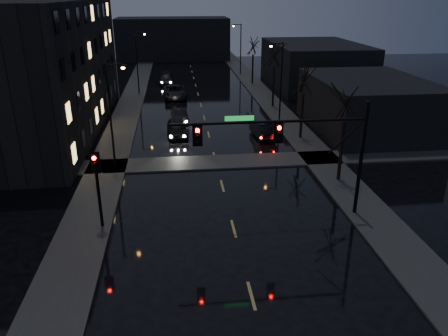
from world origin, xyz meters
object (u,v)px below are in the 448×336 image
object	(u,v)px
oncoming_car_a	(177,128)
oncoming_car_b	(180,116)
lead_car	(263,130)
oncoming_car_c	(175,92)
oncoming_car_d	(166,79)

from	to	relation	value
oncoming_car_a	oncoming_car_b	world-z (taller)	oncoming_car_a
lead_car	oncoming_car_a	bearing A→B (deg)	-14.77
oncoming_car_a	oncoming_car_c	bearing A→B (deg)	86.46
oncoming_car_b	lead_car	world-z (taller)	lead_car
lead_car	oncoming_car_b	bearing A→B (deg)	-43.76
oncoming_car_a	lead_car	size ratio (longest dim) A/B	1.05
oncoming_car_b	oncoming_car_d	world-z (taller)	oncoming_car_d
oncoming_car_d	lead_car	world-z (taller)	oncoming_car_d
oncoming_car_a	oncoming_car_c	size ratio (longest dim) A/B	0.76
oncoming_car_b	oncoming_car_c	distance (m)	11.31
oncoming_car_b	oncoming_car_c	size ratio (longest dim) A/B	0.69
oncoming_car_a	lead_car	bearing A→B (deg)	-13.53
oncoming_car_a	oncoming_car_d	world-z (taller)	oncoming_car_a
oncoming_car_c	oncoming_car_d	xyz separation A→B (m)	(-1.17, 9.59, -0.09)
oncoming_car_a	oncoming_car_b	size ratio (longest dim) A/B	1.10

